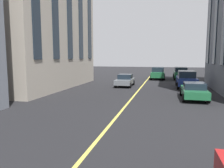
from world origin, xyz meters
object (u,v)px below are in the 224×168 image
car_green_trailing (194,91)px  car_green_oncoming (181,73)px  car_grey_near (125,80)px  car_blue_mid (186,79)px  car_green_parked_a (158,73)px

car_green_trailing → car_green_oncoming: size_ratio=0.94×
car_grey_near → car_blue_mid: size_ratio=0.83×
car_green_trailing → car_green_oncoming: bearing=0.0°
car_blue_mid → car_green_parked_a: bearing=20.8°
car_green_parked_a → car_blue_mid: same height
car_grey_near → car_green_trailing: (-6.43, -6.83, 0.00)m
car_green_trailing → car_green_parked_a: bearing=12.2°
car_green_trailing → car_blue_mid: car_blue_mid is taller
car_green_parked_a → car_green_trailing: (-15.68, -3.38, -0.27)m
car_green_oncoming → car_green_parked_a: bearing=99.4°
car_grey_near → car_blue_mid: (0.34, -6.83, 0.27)m
car_green_oncoming → car_grey_near: bearing=145.2°
car_grey_near → car_green_trailing: bearing=-133.3°
car_green_oncoming → car_blue_mid: bearing=180.0°
car_green_parked_a → car_green_oncoming: bearing=-80.6°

